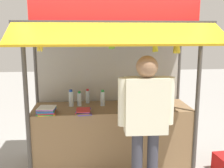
% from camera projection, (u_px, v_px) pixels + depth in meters
% --- Properties ---
extents(ground_plane, '(20.00, 20.00, 0.00)m').
position_uv_depth(ground_plane, '(112.00, 163.00, 4.26)').
color(ground_plane, gray).
extents(stall_counter, '(2.34, 0.74, 0.91)m').
position_uv_depth(stall_counter, '(112.00, 135.00, 4.17)').
color(stall_counter, olive).
rests_on(stall_counter, ground).
extents(stall_structure, '(2.54, 1.55, 2.51)m').
position_uv_depth(stall_structure, '(111.00, 66.00, 4.04)').
color(stall_structure, '#4C4742').
rests_on(stall_structure, ground).
extents(water_bottle_rear_center, '(0.06, 0.06, 0.23)m').
position_uv_depth(water_bottle_rear_center, '(88.00, 96.00, 4.28)').
color(water_bottle_rear_center, silver).
rests_on(water_bottle_rear_center, stall_counter).
extents(water_bottle_mid_right, '(0.07, 0.07, 0.25)m').
position_uv_depth(water_bottle_mid_right, '(103.00, 98.00, 4.13)').
color(water_bottle_mid_right, silver).
rests_on(water_bottle_mid_right, stall_counter).
extents(water_bottle_back_right, '(0.06, 0.06, 0.23)m').
position_uv_depth(water_bottle_back_right, '(79.00, 99.00, 4.11)').
color(water_bottle_back_right, silver).
rests_on(water_bottle_back_right, stall_counter).
extents(water_bottle_far_left, '(0.07, 0.07, 0.26)m').
position_uv_depth(water_bottle_far_left, '(71.00, 99.00, 4.09)').
color(water_bottle_far_left, silver).
rests_on(water_bottle_far_left, stall_counter).
extents(magazine_stack_far_right, '(0.26, 0.28, 0.09)m').
position_uv_depth(magazine_stack_far_right, '(47.00, 110.00, 3.73)').
color(magazine_stack_far_right, yellow).
rests_on(magazine_stack_far_right, stall_counter).
extents(magazine_stack_mid_left, '(0.23, 0.27, 0.05)m').
position_uv_depth(magazine_stack_mid_left, '(83.00, 111.00, 3.75)').
color(magazine_stack_mid_left, blue).
rests_on(magazine_stack_mid_left, stall_counter).
extents(magazine_stack_center, '(0.24, 0.26, 0.04)m').
position_uv_depth(magazine_stack_center, '(134.00, 109.00, 3.90)').
color(magazine_stack_center, blue).
rests_on(magazine_stack_center, stall_counter).
extents(banana_bunch_inner_right, '(0.10, 0.10, 0.23)m').
position_uv_depth(banana_bunch_inner_right, '(112.00, 44.00, 3.43)').
color(banana_bunch_inner_right, '#332D23').
extents(banana_bunch_leftmost, '(0.12, 0.12, 0.29)m').
position_uv_depth(banana_bunch_leftmost, '(177.00, 48.00, 3.52)').
color(banana_bunch_leftmost, '#332D23').
extents(banana_bunch_rightmost, '(0.09, 0.10, 0.25)m').
position_uv_depth(banana_bunch_rightmost, '(40.00, 45.00, 3.35)').
color(banana_bunch_rightmost, '#332D23').
extents(banana_bunch_inner_left, '(0.09, 0.09, 0.26)m').
position_uv_depth(banana_bunch_inner_left, '(155.00, 46.00, 3.49)').
color(banana_bunch_inner_left, '#332D23').
extents(vendor_person, '(0.67, 0.25, 1.76)m').
position_uv_depth(vendor_person, '(146.00, 115.00, 3.20)').
color(vendor_person, '#383842').
rests_on(vendor_person, ground).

